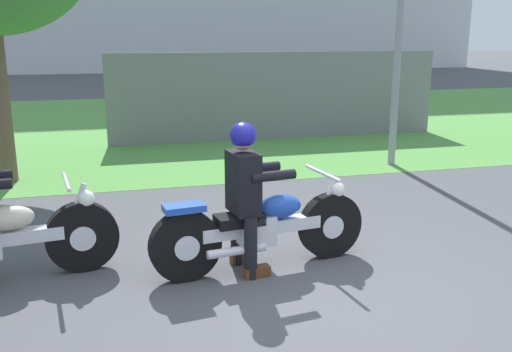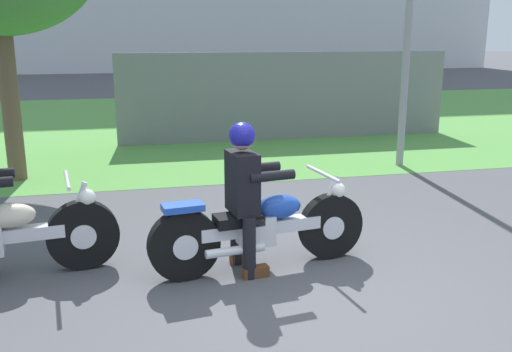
{
  "view_description": "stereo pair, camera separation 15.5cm",
  "coord_description": "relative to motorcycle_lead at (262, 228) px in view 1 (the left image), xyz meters",
  "views": [
    {
      "loc": [
        -1.59,
        -4.02,
        2.16
      ],
      "look_at": [
        -0.28,
        1.0,
        0.85
      ],
      "focal_mm": 39.59,
      "sensor_mm": 36.0,
      "label": 1
    },
    {
      "loc": [
        -1.44,
        -4.05,
        2.16
      ],
      "look_at": [
        -0.28,
        1.0,
        0.85
      ],
      "focal_mm": 39.59,
      "sensor_mm": 36.0,
      "label": 2
    }
  ],
  "objects": [
    {
      "name": "rider_lead",
      "position": [
        -0.17,
        -0.02,
        0.42
      ],
      "size": [
        0.59,
        0.51,
        1.41
      ],
      "rotation": [
        0.0,
        0.0,
        0.13
      ],
      "color": "black",
      "rests_on": "ground"
    },
    {
      "name": "grass_verge",
      "position": [
        0.28,
        9.08,
        -0.39
      ],
      "size": [
        60.0,
        12.0,
        0.01
      ],
      "primitive_type": "cube",
      "color": "#549342",
      "rests_on": "ground"
    },
    {
      "name": "ground",
      "position": [
        0.28,
        -0.8,
        -0.4
      ],
      "size": [
        120.0,
        120.0,
        0.0
      ],
      "primitive_type": "plane",
      "color": "#4C4C51"
    },
    {
      "name": "fence_segment",
      "position": [
        2.11,
        6.44,
        0.5
      ],
      "size": [
        7.0,
        0.06,
        1.8
      ],
      "primitive_type": "cube",
      "color": "slate",
      "rests_on": "ground"
    },
    {
      "name": "motorcycle_lead",
      "position": [
        0.0,
        0.0,
        0.0
      ],
      "size": [
        2.12,
        0.67,
        0.88
      ],
      "rotation": [
        0.0,
        0.0,
        0.13
      ],
      "color": "black",
      "rests_on": "ground"
    }
  ]
}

